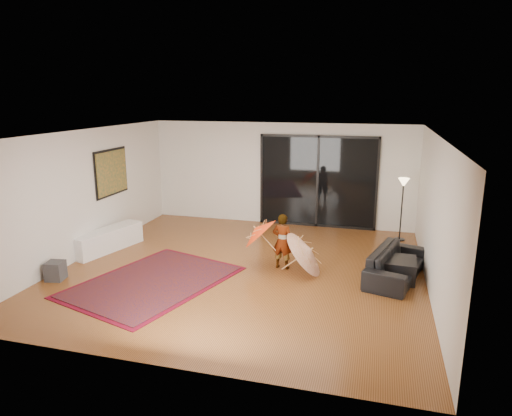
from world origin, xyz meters
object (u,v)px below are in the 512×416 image
at_px(media_console, 108,240).
at_px(child, 282,241).
at_px(sofa, 396,264).
at_px(ottoman, 396,269).

height_order(media_console, child, child).
relative_size(sofa, child, 1.71).
xyz_separation_m(media_console, ottoman, (6.20, -0.03, -0.04)).
height_order(ottoman, child, child).
xyz_separation_m(ottoman, child, (-2.20, -0.01, 0.36)).
xyz_separation_m(media_console, child, (4.00, -0.04, 0.32)).
bearing_deg(media_console, child, 14.14).
distance_m(sofa, child, 2.22).
bearing_deg(ottoman, sofa, 89.48).
distance_m(sofa, ottoman, 0.10).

